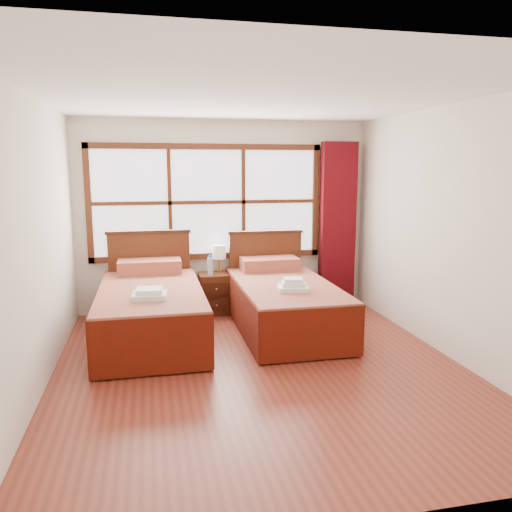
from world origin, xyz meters
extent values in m
plane|color=maroon|center=(0.00, 0.00, 0.00)|extent=(4.50, 4.50, 0.00)
plane|color=white|center=(0.00, 0.00, 2.60)|extent=(4.50, 4.50, 0.00)
plane|color=silver|center=(0.00, 2.25, 1.30)|extent=(4.00, 0.00, 4.00)
plane|color=silver|center=(-2.00, 0.00, 1.30)|extent=(0.00, 4.50, 4.50)
plane|color=silver|center=(2.00, 0.00, 1.30)|extent=(0.00, 4.50, 4.50)
cube|color=white|center=(-0.25, 2.22, 1.50)|extent=(3.00, 0.02, 1.40)
cube|color=#4B2210|center=(-0.25, 2.20, 0.76)|extent=(3.16, 0.06, 0.08)
cube|color=#4B2210|center=(-0.25, 2.20, 2.24)|extent=(3.16, 0.06, 0.08)
cube|color=#4B2210|center=(-1.79, 2.20, 1.50)|extent=(0.08, 0.06, 1.56)
cube|color=#4B2210|center=(1.29, 2.20, 1.50)|extent=(0.08, 0.06, 1.56)
cube|color=#4B2210|center=(-0.75, 2.20, 1.50)|extent=(0.05, 0.05, 1.40)
cube|color=#4B2210|center=(0.25, 2.20, 1.50)|extent=(0.05, 0.05, 1.40)
cube|color=#4B2210|center=(-0.25, 2.20, 1.50)|extent=(3.00, 0.05, 0.05)
cube|color=#5B090F|center=(1.60, 2.11, 1.17)|extent=(0.50, 0.16, 2.30)
cube|color=#37170B|center=(-1.04, 1.13, 0.17)|extent=(1.02, 2.05, 0.33)
cube|color=maroon|center=(-1.04, 1.13, 0.47)|extent=(1.15, 2.27, 0.28)
cube|color=#581509|center=(-1.62, 1.13, 0.30)|extent=(0.03, 2.27, 0.57)
cube|color=#581509|center=(-0.47, 1.13, 0.30)|extent=(0.03, 2.27, 0.57)
cube|color=#581509|center=(-1.04, 0.00, 0.30)|extent=(1.15, 0.03, 0.57)
cube|color=maroon|center=(-1.04, 1.95, 0.70)|extent=(0.80, 0.47, 0.18)
cube|color=#4B2210|center=(-1.04, 2.14, 0.56)|extent=(1.07, 0.06, 1.11)
cube|color=#37170B|center=(-1.04, 2.14, 1.12)|extent=(1.11, 0.08, 0.04)
cube|color=#37170B|center=(0.55, 1.13, 0.16)|extent=(0.98, 1.97, 0.32)
cube|color=maroon|center=(0.55, 1.13, 0.45)|extent=(1.10, 2.18, 0.27)
cube|color=#581509|center=(0.00, 1.13, 0.29)|extent=(0.03, 2.18, 0.55)
cube|color=#581509|center=(1.10, 1.13, 0.29)|extent=(0.03, 2.18, 0.55)
cube|color=#581509|center=(0.55, 0.05, 0.29)|extent=(1.10, 0.03, 0.55)
cube|color=maroon|center=(0.55, 1.92, 0.67)|extent=(0.77, 0.45, 0.17)
cube|color=#4B2210|center=(0.55, 2.14, 0.53)|extent=(1.03, 0.06, 1.07)
cube|color=#37170B|center=(0.55, 2.14, 1.08)|extent=(1.07, 0.08, 0.04)
cube|color=#4B2210|center=(-0.19, 2.00, 0.28)|extent=(0.41, 0.37, 0.55)
cube|color=#37170B|center=(-0.19, 1.80, 0.17)|extent=(0.36, 0.02, 0.17)
cube|color=#37170B|center=(-0.19, 1.80, 0.39)|extent=(0.36, 0.02, 0.17)
sphere|color=#A68B38|center=(-0.19, 1.79, 0.17)|extent=(0.03, 0.03, 0.03)
sphere|color=#A68B38|center=(-0.19, 1.79, 0.39)|extent=(0.03, 0.03, 0.03)
cube|color=white|center=(-1.05, 0.63, 0.64)|extent=(0.38, 0.34, 0.06)
cube|color=white|center=(-1.05, 0.63, 0.69)|extent=(0.29, 0.25, 0.05)
cube|color=white|center=(0.54, 0.73, 0.61)|extent=(0.38, 0.34, 0.05)
cube|color=white|center=(0.54, 0.73, 0.66)|extent=(0.28, 0.26, 0.05)
cube|color=white|center=(0.54, 0.73, 0.71)|extent=(0.24, 0.21, 0.04)
cylinder|color=#BE8B3C|center=(-0.11, 2.14, 0.56)|extent=(0.12, 0.12, 0.02)
cylinder|color=#BE8B3C|center=(-0.11, 2.14, 0.65)|extent=(0.03, 0.03, 0.16)
cylinder|color=silver|center=(-0.11, 2.14, 0.83)|extent=(0.19, 0.19, 0.19)
cylinder|color=#A5C2D5|center=(-0.25, 1.96, 0.67)|extent=(0.07, 0.07, 0.23)
cylinder|color=blue|center=(-0.25, 1.96, 0.80)|extent=(0.03, 0.03, 0.03)
cylinder|color=#A5C2D5|center=(-0.26, 1.96, 0.66)|extent=(0.07, 0.07, 0.22)
cylinder|color=blue|center=(-0.26, 1.96, 0.79)|extent=(0.03, 0.03, 0.03)
camera|label=1|loc=(-1.03, -4.57, 1.96)|focal=35.00mm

